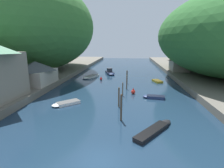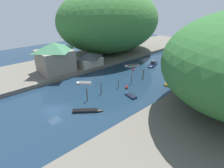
{
  "view_description": "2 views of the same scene",
  "coord_description": "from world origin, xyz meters",
  "px_view_note": "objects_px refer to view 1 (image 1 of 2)",
  "views": [
    {
      "loc": [
        2.25,
        -11.95,
        9.28
      ],
      "look_at": [
        -0.71,
        16.85,
        2.39
      ],
      "focal_mm": 28.0,
      "sensor_mm": 36.0,
      "label": 1
    },
    {
      "loc": [
        31.77,
        -11.31,
        21.28
      ],
      "look_at": [
        0.07,
        16.7,
        1.17
      ],
      "focal_mm": 28.0,
      "sensor_mm": 36.0,
      "label": 2
    }
  ],
  "objects_px": {
    "boathouse_shed": "(36,72)",
    "channel_buoy_near": "(133,91)",
    "right_bank_cottage": "(179,64)",
    "boat_white_cruiser": "(90,77)",
    "boat_navy_launch": "(65,103)",
    "boat_far_upstream": "(156,81)",
    "person_on_quay": "(19,89)",
    "channel_buoy_far": "(101,79)",
    "boat_moored_right": "(153,97)",
    "boat_open_rowboat": "(156,129)",
    "boat_near_quay": "(110,72)"
  },
  "relations": [
    {
      "from": "boathouse_shed",
      "to": "channel_buoy_near",
      "type": "xyz_separation_m",
      "value": [
        19.49,
        -1.57,
        -3.01
      ]
    },
    {
      "from": "boat_white_cruiser",
      "to": "boat_open_rowboat",
      "type": "bearing_deg",
      "value": 141.41
    },
    {
      "from": "right_bank_cottage",
      "to": "boat_moored_right",
      "type": "relative_size",
      "value": 1.74
    },
    {
      "from": "right_bank_cottage",
      "to": "boat_navy_launch",
      "type": "xyz_separation_m",
      "value": [
        -24.14,
        -28.62,
        -3.03
      ]
    },
    {
      "from": "right_bank_cottage",
      "to": "boat_open_rowboat",
      "type": "bearing_deg",
      "value": -107.96
    },
    {
      "from": "boat_near_quay",
      "to": "boat_white_cruiser",
      "type": "height_order",
      "value": "boat_near_quay"
    },
    {
      "from": "boat_navy_launch",
      "to": "channel_buoy_near",
      "type": "relative_size",
      "value": 3.6
    },
    {
      "from": "boathouse_shed",
      "to": "channel_buoy_far",
      "type": "height_order",
      "value": "boathouse_shed"
    },
    {
      "from": "boat_white_cruiser",
      "to": "boat_far_upstream",
      "type": "xyz_separation_m",
      "value": [
        17.2,
        -3.14,
        -0.03
      ]
    },
    {
      "from": "boat_white_cruiser",
      "to": "boat_far_upstream",
      "type": "bearing_deg",
      "value": -164.85
    },
    {
      "from": "boat_navy_launch",
      "to": "boat_far_upstream",
      "type": "xyz_separation_m",
      "value": [
        16.25,
        18.01,
        0.01
      ]
    },
    {
      "from": "boat_moored_right",
      "to": "person_on_quay",
      "type": "bearing_deg",
      "value": 108.79
    },
    {
      "from": "boat_moored_right",
      "to": "channel_buoy_near",
      "type": "relative_size",
      "value": 3.26
    },
    {
      "from": "boat_navy_launch",
      "to": "boat_white_cruiser",
      "type": "relative_size",
      "value": 0.71
    },
    {
      "from": "right_bank_cottage",
      "to": "boat_far_upstream",
      "type": "distance_m",
      "value": 13.56
    },
    {
      "from": "boat_near_quay",
      "to": "boat_far_upstream",
      "type": "xyz_separation_m",
      "value": [
        12.44,
        -9.16,
        -0.3
      ]
    },
    {
      "from": "boat_moored_right",
      "to": "channel_buoy_far",
      "type": "height_order",
      "value": "channel_buoy_far"
    },
    {
      "from": "boat_open_rowboat",
      "to": "person_on_quay",
      "type": "distance_m",
      "value": 21.87
    },
    {
      "from": "channel_buoy_far",
      "to": "boathouse_shed",
      "type": "bearing_deg",
      "value": -139.64
    },
    {
      "from": "boat_near_quay",
      "to": "channel_buoy_near",
      "type": "relative_size",
      "value": 5.27
    },
    {
      "from": "boathouse_shed",
      "to": "boat_open_rowboat",
      "type": "bearing_deg",
      "value": -35.28
    },
    {
      "from": "boat_moored_right",
      "to": "channel_buoy_far",
      "type": "xyz_separation_m",
      "value": [
        -11.25,
        13.65,
        0.15
      ]
    },
    {
      "from": "right_bank_cottage",
      "to": "boat_white_cruiser",
      "type": "distance_m",
      "value": 26.35
    },
    {
      "from": "right_bank_cottage",
      "to": "boat_moored_right",
      "type": "height_order",
      "value": "right_bank_cottage"
    },
    {
      "from": "boat_moored_right",
      "to": "boat_white_cruiser",
      "type": "xyz_separation_m",
      "value": [
        -14.73,
        16.45,
        0.02
      ]
    },
    {
      "from": "boat_white_cruiser",
      "to": "channel_buoy_near",
      "type": "distance_m",
      "value": 18.21
    },
    {
      "from": "boat_white_cruiser",
      "to": "channel_buoy_far",
      "type": "bearing_deg",
      "value": 166.77
    },
    {
      "from": "boathouse_shed",
      "to": "boat_far_upstream",
      "type": "relative_size",
      "value": 2.09
    },
    {
      "from": "boathouse_shed",
      "to": "boat_far_upstream",
      "type": "bearing_deg",
      "value": 20.57
    },
    {
      "from": "boat_moored_right",
      "to": "person_on_quay",
      "type": "distance_m",
      "value": 21.98
    },
    {
      "from": "right_bank_cottage",
      "to": "boat_near_quay",
      "type": "xyz_separation_m",
      "value": [
        -20.33,
        -1.45,
        -2.72
      ]
    },
    {
      "from": "boathouse_shed",
      "to": "channel_buoy_near",
      "type": "distance_m",
      "value": 19.78
    },
    {
      "from": "boat_far_upstream",
      "to": "boat_moored_right",
      "type": "bearing_deg",
      "value": -118.27
    },
    {
      "from": "right_bank_cottage",
      "to": "channel_buoy_far",
      "type": "distance_m",
      "value": 24.09
    },
    {
      "from": "boat_moored_right",
      "to": "boat_near_quay",
      "type": "xyz_separation_m",
      "value": [
        -9.98,
        22.46,
        0.29
      ]
    },
    {
      "from": "boat_far_upstream",
      "to": "person_on_quay",
      "type": "height_order",
      "value": "person_on_quay"
    },
    {
      "from": "boat_open_rowboat",
      "to": "boat_far_upstream",
      "type": "distance_m",
      "value": 25.1
    },
    {
      "from": "channel_buoy_far",
      "to": "boat_moored_right",
      "type": "bearing_deg",
      "value": -50.51
    },
    {
      "from": "channel_buoy_near",
      "to": "channel_buoy_far",
      "type": "xyz_separation_m",
      "value": [
        -7.91,
        11.41,
        -0.08
      ]
    },
    {
      "from": "boat_navy_launch",
      "to": "boat_far_upstream",
      "type": "height_order",
      "value": "boat_far_upstream"
    },
    {
      "from": "boat_open_rowboat",
      "to": "channel_buoy_near",
      "type": "xyz_separation_m",
      "value": [
        -2.2,
        13.77,
        0.24
      ]
    },
    {
      "from": "right_bank_cottage",
      "to": "boat_white_cruiser",
      "type": "height_order",
      "value": "right_bank_cottage"
    },
    {
      "from": "boat_white_cruiser",
      "to": "boat_moored_right",
      "type": "bearing_deg",
      "value": 157.35
    },
    {
      "from": "channel_buoy_far",
      "to": "right_bank_cottage",
      "type": "bearing_deg",
      "value": 25.42
    },
    {
      "from": "right_bank_cottage",
      "to": "channel_buoy_far",
      "type": "height_order",
      "value": "right_bank_cottage"
    },
    {
      "from": "channel_buoy_far",
      "to": "person_on_quay",
      "type": "distance_m",
      "value": 20.43
    },
    {
      "from": "boat_white_cruiser",
      "to": "person_on_quay",
      "type": "height_order",
      "value": "person_on_quay"
    },
    {
      "from": "right_bank_cottage",
      "to": "person_on_quay",
      "type": "bearing_deg",
      "value": -138.91
    },
    {
      "from": "boat_near_quay",
      "to": "boat_far_upstream",
      "type": "distance_m",
      "value": 15.45
    },
    {
      "from": "boat_far_upstream",
      "to": "channel_buoy_far",
      "type": "relative_size",
      "value": 4.22
    }
  ]
}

